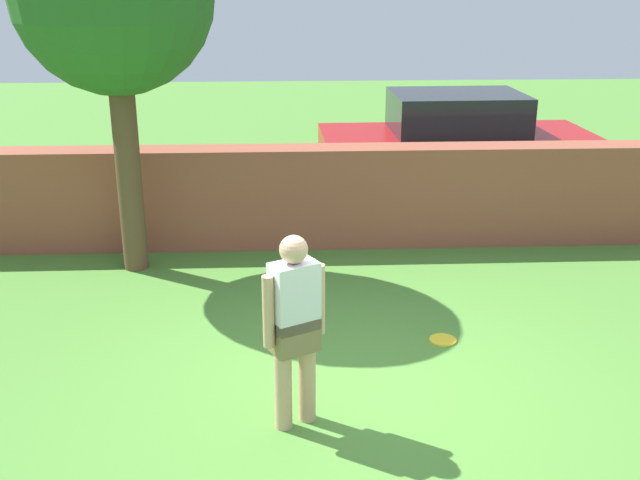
# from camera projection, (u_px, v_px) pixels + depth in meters

# --- Properties ---
(ground_plane) EXTENTS (40.00, 40.00, 0.00)m
(ground_plane) POSITION_uv_depth(u_px,v_px,m) (358.00, 393.00, 6.58)
(ground_plane) COLOR #4C8433
(brick_wall) EXTENTS (13.14, 0.50, 1.33)m
(brick_wall) POSITION_uv_depth(u_px,v_px,m) (218.00, 198.00, 9.92)
(brick_wall) COLOR brown
(brick_wall) RESTS_ON ground
(person) EXTENTS (0.49, 0.36, 1.62)m
(person) POSITION_uv_depth(u_px,v_px,m) (295.00, 323.00, 5.85)
(person) COLOR tan
(person) RESTS_ON ground
(car) EXTENTS (4.24, 2.00, 1.72)m
(car) POSITION_uv_depth(u_px,v_px,m) (455.00, 148.00, 11.86)
(car) COLOR #A51111
(car) RESTS_ON ground
(frisbee_yellow) EXTENTS (0.27, 0.27, 0.02)m
(frisbee_yellow) POSITION_uv_depth(u_px,v_px,m) (443.00, 340.00, 7.51)
(frisbee_yellow) COLOR yellow
(frisbee_yellow) RESTS_ON ground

